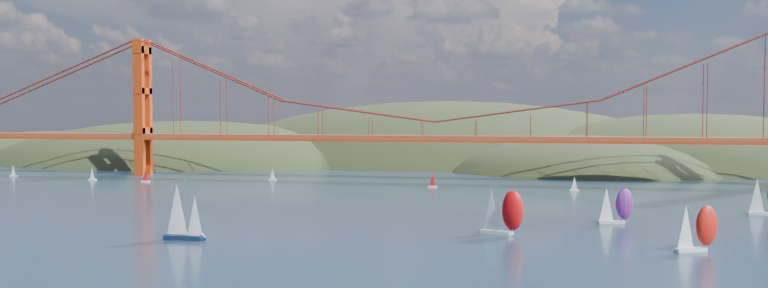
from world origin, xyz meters
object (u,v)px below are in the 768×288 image
at_px(sloop_navy, 182,212).
at_px(racer_1, 696,227).
at_px(racer_3, 766,196).
at_px(racer_rwb, 615,205).
at_px(racer_0, 501,211).

xyz_separation_m(sloop_navy, racer_1, (99.89, 6.96, -1.02)).
bearing_deg(sloop_navy, racer_3, 26.54).
bearing_deg(racer_1, racer_rwb, 84.33).
xyz_separation_m(racer_1, racer_rwb, (-11.09, 32.93, -0.21)).
bearing_deg(racer_3, sloop_navy, -151.34).
relative_size(sloop_navy, racer_1, 1.31).
distance_m(sloop_navy, racer_rwb, 97.35).
bearing_deg(sloop_navy, racer_rwb, 24.96).
relative_size(racer_0, racer_1, 1.12).
bearing_deg(racer_1, racer_3, 38.86).
relative_size(racer_1, racer_rwb, 1.05).
bearing_deg(racer_1, racer_0, 137.42).
distance_m(racer_0, racer_1, 38.34).
bearing_deg(racer_rwb, racer_3, 18.01).
relative_size(sloop_navy, racer_0, 1.17).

